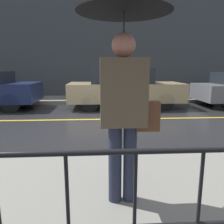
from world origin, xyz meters
name	(u,v)px	position (x,y,z in m)	size (l,w,h in m)	color
ground_plane	(92,119)	(0.00, 0.00, 0.00)	(80.00, 80.00, 0.00)	#262628
sidewalk_near	(83,200)	(0.00, -4.35, 0.07)	(28.00, 2.65, 0.15)	gray
sidewalk_far	(94,99)	(0.00, 4.01, 0.07)	(28.00, 1.96, 0.15)	gray
lane_marking	(92,119)	(0.00, 0.00, 0.00)	(25.20, 0.12, 0.01)	gold
building_storefront	(94,45)	(0.00, 5.14, 2.76)	(28.00, 0.30, 5.51)	#383D42
railing_foreground	(68,204)	(0.00, -5.43, 0.75)	(12.00, 0.04, 0.95)	black
pedestrian	(124,52)	(0.45, -4.48, 1.72)	(0.90, 0.90, 2.13)	#23283D
car_tan	(124,88)	(1.25, 2.10, 0.80)	(4.51, 1.82, 1.58)	tan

